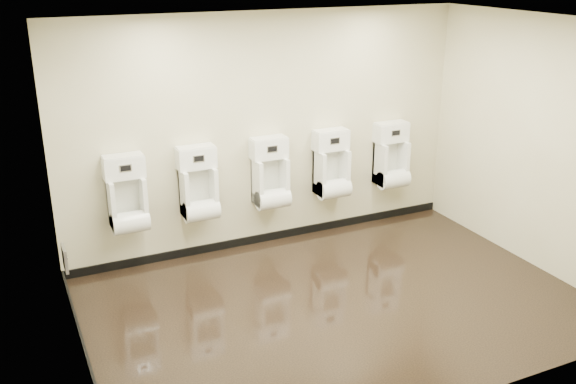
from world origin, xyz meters
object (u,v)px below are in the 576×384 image
(urinal_2, at_px, (271,178))
(urinal_4, at_px, (392,160))
(urinal_0, at_px, (127,200))
(urinal_1, at_px, (199,189))
(urinal_3, at_px, (332,169))
(access_panel, at_px, (65,258))

(urinal_2, relative_size, urinal_4, 1.00)
(urinal_0, xyz_separation_m, urinal_1, (0.81, 0.00, 0.00))
(urinal_3, bearing_deg, urinal_1, 180.00)
(access_panel, distance_m, urinal_2, 2.50)
(urinal_0, bearing_deg, urinal_2, 0.00)
(urinal_0, height_order, urinal_1, same)
(access_panel, height_order, urinal_3, urinal_3)
(urinal_2, bearing_deg, urinal_3, 0.00)
(access_panel, distance_m, urinal_0, 0.92)
(urinal_2, relative_size, urinal_3, 1.00)
(urinal_0, distance_m, urinal_1, 0.81)
(access_panel, distance_m, urinal_4, 4.19)
(access_panel, relative_size, urinal_4, 0.30)
(urinal_1, bearing_deg, urinal_0, 180.00)
(urinal_2, distance_m, urinal_3, 0.83)
(urinal_0, xyz_separation_m, urinal_4, (3.41, 0.00, 0.00))
(urinal_0, bearing_deg, urinal_3, 0.00)
(urinal_3, bearing_deg, access_panel, -173.00)
(access_panel, relative_size, urinal_2, 0.30)
(urinal_3, bearing_deg, urinal_0, 180.00)
(urinal_1, distance_m, urinal_4, 2.60)
(urinal_1, xyz_separation_m, urinal_3, (1.72, 0.00, 0.00))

